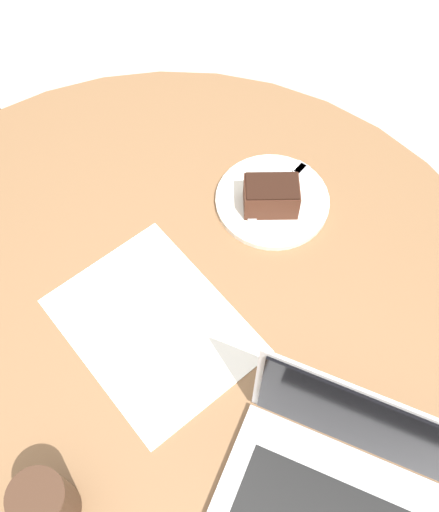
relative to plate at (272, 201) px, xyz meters
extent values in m
plane|color=#B7AD9E|center=(-0.04, 0.34, -0.76)|extent=(12.00, 12.00, 0.00)
cylinder|color=brown|center=(-0.04, 0.34, -0.75)|extent=(0.51, 0.51, 0.02)
cylinder|color=brown|center=(-0.04, 0.34, -0.39)|extent=(0.10, 0.10, 0.71)
cylinder|color=brown|center=(-0.04, 0.34, -0.02)|extent=(1.26, 1.26, 0.03)
cube|color=#472D1E|center=(0.66, 0.11, -0.55)|extent=(0.04, 0.04, 0.42)
cube|color=white|center=(-0.01, 0.33, 0.00)|extent=(0.36, 0.29, 0.00)
cylinder|color=silver|center=(0.00, 0.00, 0.00)|extent=(0.21, 0.21, 0.01)
cube|color=#472619|center=(-0.01, 0.02, 0.04)|extent=(0.11, 0.11, 0.06)
cube|color=black|center=(-0.01, 0.02, 0.07)|extent=(0.11, 0.11, 0.00)
cube|color=silver|center=(0.00, -0.02, 0.01)|extent=(0.02, 0.17, 0.00)
cube|color=silver|center=(0.00, -0.09, 0.01)|extent=(0.03, 0.03, 0.00)
cylinder|color=#3D2619|center=(-0.11, 0.62, 0.05)|extent=(0.08, 0.08, 0.11)
cube|color=silver|center=(-0.38, 0.26, 0.12)|extent=(0.31, 0.11, 0.21)
cube|color=black|center=(-0.38, 0.27, 0.12)|extent=(0.29, 0.10, 0.20)
camera|label=1|loc=(-0.37, 0.55, 0.91)|focal=42.00mm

